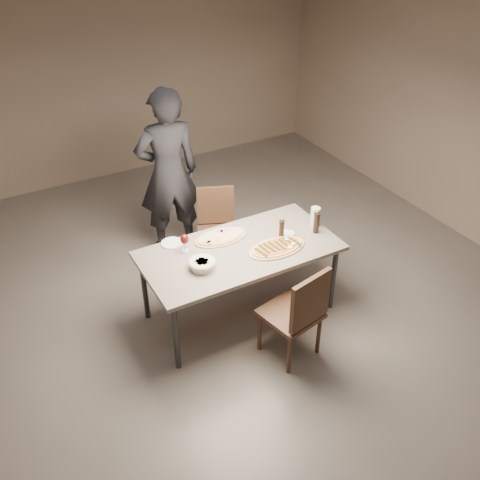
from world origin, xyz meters
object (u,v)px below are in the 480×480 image
diner (168,173)px  zucchini_pizza (277,247)px  chair_near (299,311)px  dining_table (240,254)px  chair_far (217,224)px  bread_basket (202,264)px  ham_pizza (221,237)px  pepper_mill_left (282,229)px  carafe (315,217)px

diner → zucchini_pizza: bearing=111.7°
zucchini_pizza → chair_near: size_ratio=0.59×
dining_table → chair_far: 0.90m
dining_table → bread_basket: 0.45m
ham_pizza → pepper_mill_left: (0.50, -0.26, 0.08)m
bread_basket → chair_near: 0.91m
ham_pizza → chair_far: bearing=55.1°
zucchini_pizza → chair_far: 1.06m
ham_pizza → dining_table: bearing=-85.7°
carafe → chair_far: bearing=126.7°
bread_basket → diner: size_ratio=0.13×
pepper_mill_left → carafe: bearing=3.9°
carafe → pepper_mill_left: bearing=-176.1°
dining_table → carafe: bearing=0.3°
ham_pizza → chair_far: chair_far is taller
bread_basket → pepper_mill_left: bearing=4.8°
pepper_mill_left → chair_far: bearing=105.0°
pepper_mill_left → carafe: (0.40, 0.03, -0.00)m
chair_far → ham_pizza: bearing=89.6°
ham_pizza → carafe: size_ratio=2.70×
carafe → diner: bearing=124.7°
ham_pizza → pepper_mill_left: 0.57m
dining_table → ham_pizza: (-0.07, 0.24, 0.07)m
bread_basket → zucchini_pizza: bearing=-5.1°
diner → ham_pizza: bearing=98.9°
chair_near → chair_far: chair_near is taller
chair_near → chair_far: bearing=76.4°
dining_table → chair_near: 0.79m
chair_far → diner: (-0.31, 0.51, 0.45)m
pepper_mill_left → diner: diner is taller
ham_pizza → pepper_mill_left: size_ratio=2.52×
chair_far → zucchini_pizza: bearing=118.5°
zucchini_pizza → diner: diner is taller
chair_far → chair_near: bearing=110.9°
chair_near → dining_table: bearing=88.8°
dining_table → carafe: carafe is taller
bread_basket → pepper_mill_left: 0.86m
bread_basket → carafe: bearing=4.5°
chair_near → diner: (-0.26, 2.13, 0.41)m
dining_table → chair_far: size_ratio=2.06×
pepper_mill_left → chair_far: size_ratio=0.24×
dining_table → diner: size_ratio=0.96×
zucchini_pizza → carafe: bearing=9.9°
zucchini_pizza → pepper_mill_left: size_ratio=2.72×
bread_basket → diner: diner is taller
zucchini_pizza → carafe: carafe is taller
bread_basket → chair_near: bearing=-49.3°
zucchini_pizza → dining_table: bearing=144.5°
ham_pizza → chair_near: (0.21, -1.00, -0.23)m
chair_near → pepper_mill_left: bearing=56.8°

